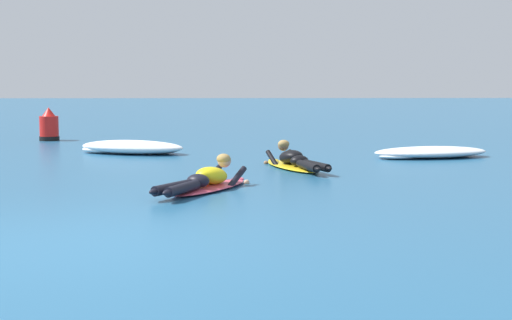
# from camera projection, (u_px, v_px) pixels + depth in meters

# --- Properties ---
(ground_plane) EXTENTS (120.00, 120.00, 0.00)m
(ground_plane) POSITION_uv_depth(u_px,v_px,m) (166.00, 150.00, 16.92)
(ground_plane) COLOR #235B84
(surfer_near) EXTENTS (1.46, 2.31, 0.54)m
(surfer_near) POSITION_uv_depth(u_px,v_px,m) (207.00, 181.00, 10.49)
(surfer_near) COLOR #E54C66
(surfer_near) RESTS_ON ground
(surfer_far) EXTENTS (1.17, 2.49, 0.54)m
(surfer_far) POSITION_uv_depth(u_px,v_px,m) (294.00, 161.00, 13.16)
(surfer_far) COLOR yellow
(surfer_far) RESTS_ON ground
(whitewater_mid_right) EXTENTS (2.66, 1.54, 0.23)m
(whitewater_mid_right) POSITION_uv_depth(u_px,v_px,m) (431.00, 152.00, 15.14)
(whitewater_mid_right) COLOR white
(whitewater_mid_right) RESTS_ON ground
(whitewater_back) EXTENTS (2.67, 1.86, 0.30)m
(whitewater_back) POSITION_uv_depth(u_px,v_px,m) (132.00, 147.00, 15.99)
(whitewater_back) COLOR white
(whitewater_back) RESTS_ON ground
(channel_marker_buoy) EXTENTS (0.53, 0.53, 0.91)m
(channel_marker_buoy) POSITION_uv_depth(u_px,v_px,m) (49.00, 128.00, 19.62)
(channel_marker_buoy) COLOR red
(channel_marker_buoy) RESTS_ON ground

